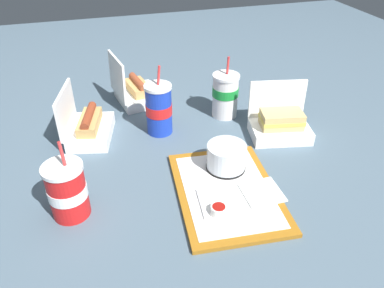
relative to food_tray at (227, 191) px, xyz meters
The scene contains 12 objects.
ground_plane 0.22m from the food_tray, 18.33° to the left, with size 3.20×3.20×0.00m, color #4C6070.
food_tray is the anchor object (origin of this frame).
cake_container 0.10m from the food_tray, 18.61° to the right, with size 0.11×0.11×0.07m.
ketchup_cup 0.10m from the food_tray, 146.76° to the left, with size 0.04×0.04×0.02m.
napkin_stack 0.09m from the food_tray, 114.60° to the right, with size 0.10×0.10×0.00m, color white.
plastic_fork 0.09m from the food_tray, 114.88° to the left, with size 0.11×0.01×0.01m, color white.
clamshell_hotdog_center 0.61m from the food_tray, 13.64° to the left, with size 0.20×0.18×0.19m.
clamshell_sandwich_corner 0.35m from the food_tray, 50.37° to the right, with size 0.18×0.21×0.17m.
clamshell_hotdog_front 0.51m from the food_tray, 40.88° to the left, with size 0.22×0.18×0.17m.
soda_cup_back 0.38m from the food_tray, 16.36° to the left, with size 0.09×0.09×0.23m.
soda_cup_right 0.40m from the food_tray, 84.39° to the left, with size 0.10×0.10×0.21m.
soda_cup_corner 0.43m from the food_tray, 19.46° to the right, with size 0.09×0.09×0.22m.
Camera 1 is at (-0.90, 0.23, 0.67)m, focal length 35.00 mm.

